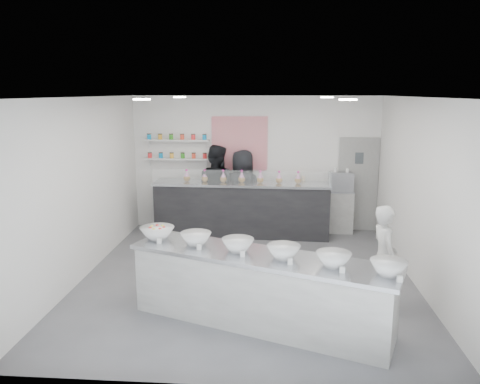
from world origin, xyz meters
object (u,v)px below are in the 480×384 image
Objects in this scene: back_bar at (242,209)px; staff_left at (216,189)px; woman_prep at (384,258)px; prep_counter at (260,290)px; staff_right at (243,191)px; espresso_ledge at (324,211)px; espresso_machine at (341,182)px.

staff_left is (-0.59, 0.25, 0.39)m from back_bar.
prep_counter is at bearing 98.87° from woman_prep.
staff_right is at bearing 117.87° from prep_counter.
back_bar is 2.05× the size of staff_right.
prep_counter is 4.56m from espresso_ledge.
staff_right reaches higher than back_bar.
woman_prep is 4.28m from staff_right.
prep_counter reaches higher than espresso_ledge.
staff_left reaches higher than espresso_machine.
staff_right reaches higher than espresso_ledge.
back_bar is at bearing 118.36° from prep_counter.
espresso_machine is 0.34× the size of woman_prep.
woman_prep is (1.75, 0.60, 0.28)m from prep_counter.
back_bar is at bearing 23.82° from woman_prep.
woman_prep is at bearing 39.80° from prep_counter.
espresso_ledge is at bearing -3.10° from woman_prep.
prep_counter is at bearing 117.04° from staff_right.
prep_counter is 6.94× the size of espresso_machine.
prep_counter is 4.28m from staff_right.
staff_right is at bearing 21.91° from woman_prep.
back_bar reaches higher than prep_counter.
back_bar is 1.94× the size of staff_left.
staff_left is (-2.87, 3.63, 0.21)m from woman_prep.
staff_left is at bearing -176.58° from espresso_ledge.
back_bar is at bearing -167.73° from espresso_ledge.
prep_counter is 4.71m from espresso_machine.
prep_counter is 4.40m from staff_left.
staff_left is at bearing 159.11° from back_bar.
espresso_machine is 3.79m from woman_prep.
staff_left is 1.05× the size of staff_right.
woman_prep is (0.46, -3.77, 0.29)m from espresso_ledge.
staff_right reaches higher than prep_counter.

